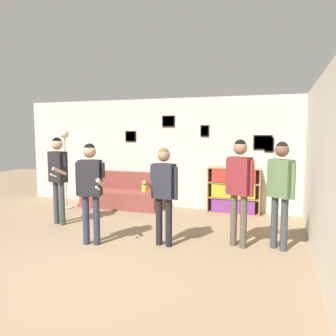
% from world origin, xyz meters
% --- Properties ---
extents(ground_plane, '(20.00, 20.00, 0.00)m').
position_xyz_m(ground_plane, '(0.00, 0.00, 0.00)').
color(ground_plane, '#937A5B').
extents(wall_back, '(8.42, 0.08, 2.70)m').
position_xyz_m(wall_back, '(0.01, 4.38, 1.35)').
color(wall_back, silver).
rests_on(wall_back, ground_plane).
extents(wall_right, '(0.06, 6.75, 2.70)m').
position_xyz_m(wall_right, '(3.04, 2.18, 1.35)').
color(wall_right, silver).
rests_on(wall_right, ground_plane).
extents(couch, '(2.06, 0.80, 0.86)m').
position_xyz_m(couch, '(-1.23, 3.96, 0.28)').
color(couch, brown).
rests_on(couch, ground_plane).
extents(bookshelf, '(1.19, 0.30, 1.06)m').
position_xyz_m(bookshelf, '(1.51, 4.16, 0.53)').
color(bookshelf, '#A87F51').
rests_on(bookshelf, ground_plane).
extents(floor_lamp, '(0.28, 0.28, 1.93)m').
position_xyz_m(floor_lamp, '(-2.47, 3.35, 1.40)').
color(floor_lamp, '#ADA89E').
rests_on(floor_lamp, ground_plane).
extents(person_player_foreground_left, '(0.49, 0.54, 1.77)m').
position_xyz_m(person_player_foreground_left, '(-1.74, 2.10, 1.10)').
color(person_player_foreground_left, '#3D4247').
rests_on(person_player_foreground_left, ground_plane).
extents(person_player_foreground_center, '(0.55, 0.43, 1.69)m').
position_xyz_m(person_player_foreground_center, '(-0.46, 1.25, 1.04)').
color(person_player_foreground_center, '#2D334C').
rests_on(person_player_foreground_center, ground_plane).
extents(person_watcher_holding_cup, '(0.54, 0.39, 1.63)m').
position_xyz_m(person_watcher_holding_cup, '(0.71, 1.59, 0.99)').
color(person_watcher_holding_cup, black).
rests_on(person_watcher_holding_cup, ground_plane).
extents(person_spectator_near_bookshelf, '(0.47, 0.32, 1.76)m').
position_xyz_m(person_spectator_near_bookshelf, '(1.88, 1.93, 1.09)').
color(person_spectator_near_bookshelf, brown).
rests_on(person_spectator_near_bookshelf, ground_plane).
extents(person_spectator_far_right, '(0.43, 0.37, 1.73)m').
position_xyz_m(person_spectator_far_right, '(2.51, 2.02, 1.07)').
color(person_spectator_far_right, '#3D4247').
rests_on(person_spectator_far_right, ground_plane).
extents(bottle_on_floor, '(0.07, 0.07, 0.23)m').
position_xyz_m(bottle_on_floor, '(-1.93, 3.28, 0.09)').
color(bottle_on_floor, brown).
rests_on(bottle_on_floor, ground_plane).
extents(drinking_cup, '(0.09, 0.09, 0.10)m').
position_xyz_m(drinking_cup, '(1.66, 4.16, 1.11)').
color(drinking_cup, white).
rests_on(drinking_cup, bookshelf).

